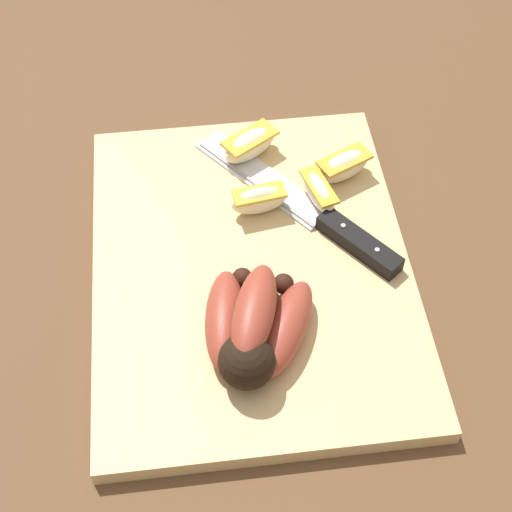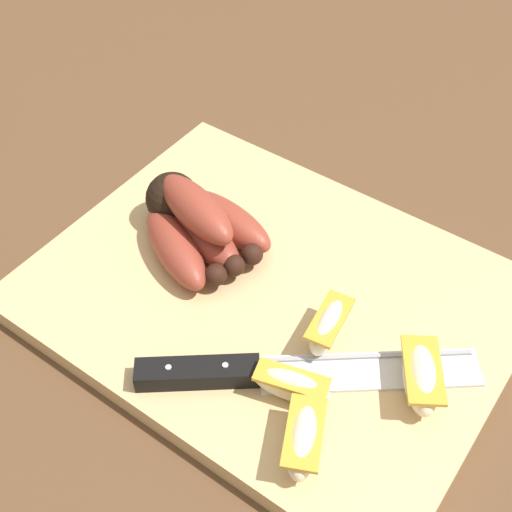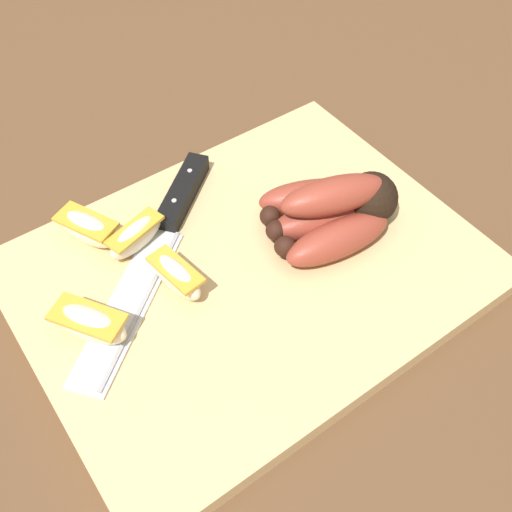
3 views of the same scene
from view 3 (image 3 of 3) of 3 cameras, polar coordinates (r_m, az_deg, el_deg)
The scene contains 8 objects.
ground_plane at distance 0.59m, azimuth -2.46°, elevation -1.60°, with size 6.00×6.00×0.00m, color brown.
cutting_board at distance 0.57m, azimuth -0.59°, elevation -1.50°, with size 0.42×0.32×0.02m, color tan.
banana_bunch at distance 0.58m, azimuth 7.39°, elevation 4.31°, with size 0.14×0.12×0.06m.
chefs_knife at distance 0.60m, azimuth -8.48°, elevation 2.67°, with size 0.24×0.20×0.02m.
apple_wedge_near at distance 0.53m, azimuth -15.47°, elevation -6.11°, with size 0.06×0.07×0.03m.
apple_wedge_middle at distance 0.60m, azimuth -15.60°, elevation 2.52°, with size 0.05×0.07×0.03m.
apple_wedge_far at distance 0.58m, azimuth -11.27°, elevation 1.86°, with size 0.07×0.04×0.03m.
apple_wedge_extra at distance 0.54m, azimuth -7.69°, elevation -1.69°, with size 0.03×0.06×0.03m.
Camera 3 is at (-0.19, -0.31, 0.46)m, focal length 42.34 mm.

